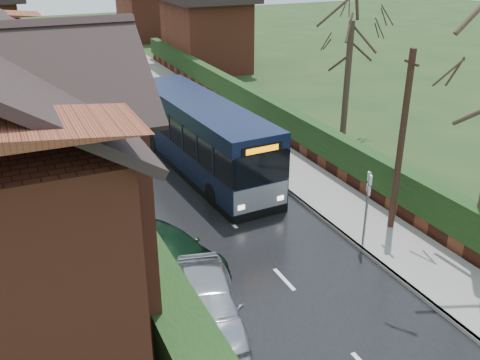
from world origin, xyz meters
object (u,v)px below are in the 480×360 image
car_green (168,251)px  telegraph_pole (401,144)px  car_silver (208,304)px  bus (202,138)px  bus_stop_sign (367,199)px

car_green → telegraph_pole: 8.16m
car_silver → car_green: (-0.10, 3.00, -0.08)m
bus → car_silver: bus is taller
bus → telegraph_pole: (4.01, -7.60, 1.62)m
car_silver → bus_stop_sign: 6.28m
bus → telegraph_pole: 8.74m
bus_stop_sign → telegraph_pole: telegraph_pole is taller
bus → car_silver: bearing=-113.7°
car_green → car_silver: bearing=-112.1°
telegraph_pole → car_green: bearing=-173.6°
bus → car_silver: (-3.60, -9.73, -0.83)m
bus → car_green: 7.73m
bus → car_green: bearing=-122.2°
car_green → telegraph_pole: size_ratio=0.68×
bus_stop_sign → telegraph_pole: (1.61, 0.60, 1.39)m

